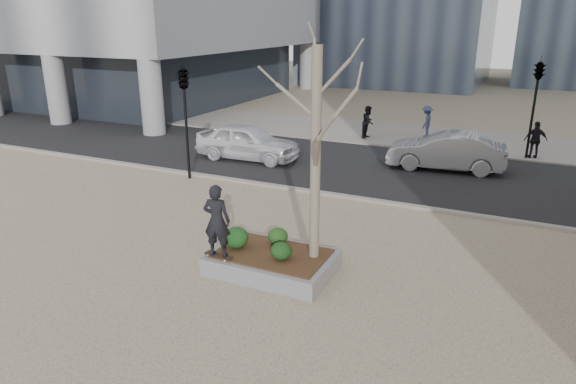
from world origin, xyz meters
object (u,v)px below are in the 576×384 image
at_px(skateboarder, 217,221).
at_px(police_car, 247,142).
at_px(skateboard, 218,256).
at_px(planter, 272,262).

xyz_separation_m(skateboarder, police_car, (-4.70, 9.79, -0.62)).
bearing_deg(skateboard, skateboarder, 0.00).
bearing_deg(skateboard, police_car, 123.26).
xyz_separation_m(planter, police_car, (-5.80, 9.05, 0.59)).
xyz_separation_m(skateboard, police_car, (-4.70, 9.79, 0.32)).
bearing_deg(skateboarder, planter, -157.69).
relative_size(skateboard, skateboarder, 0.43).
height_order(planter, police_car, police_car).
relative_size(planter, skateboarder, 1.65).
bearing_deg(police_car, skateboard, -156.45).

